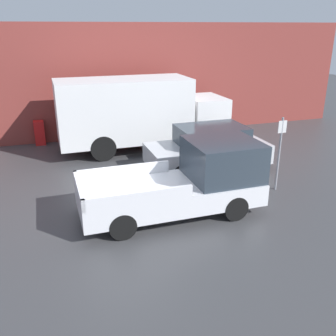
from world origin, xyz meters
The scene contains 7 objects.
ground_plane centered at (0.00, 0.00, 0.00)m, with size 60.00×60.00×0.00m, color #3D3D3F.
building_wall centered at (0.00, 8.30, 2.68)m, with size 28.00×0.15×5.35m.
pickup_truck centered at (1.97, -0.41, 0.95)m, with size 5.22×2.10×2.07m.
car centered at (3.97, 2.62, 0.84)m, with size 4.58×2.00×1.68m.
delivery_truck centered at (2.03, 5.91, 1.70)m, with size 7.38×2.39×3.12m.
parking_sign centered at (5.33, 0.10, 1.39)m, with size 0.30×0.07×2.48m.
newspaper_box centered at (-2.11, 7.98, 0.56)m, with size 0.45×0.40×1.13m.
Camera 1 is at (-1.78, -9.72, 5.17)m, focal length 40.00 mm.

